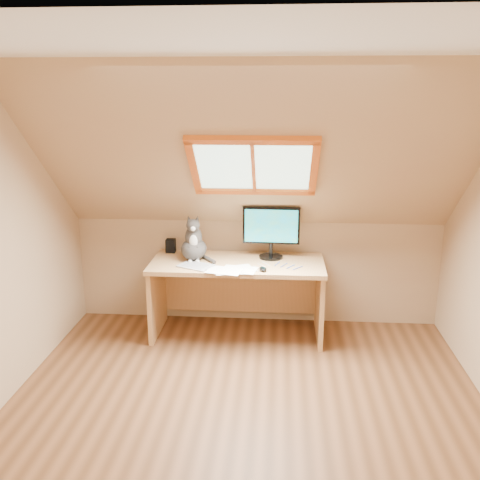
{
  "coord_description": "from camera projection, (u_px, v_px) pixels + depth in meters",
  "views": [
    {
      "loc": [
        0.22,
        -3.21,
        2.18
      ],
      "look_at": [
        -0.1,
        1.0,
        1.02
      ],
      "focal_mm": 40.0,
      "sensor_mm": 36.0,
      "label": 1
    }
  ],
  "objects": [
    {
      "name": "desk",
      "position": [
        238.0,
        282.0,
        4.95
      ],
      "size": [
        1.56,
        0.68,
        0.71
      ],
      "color": "tan",
      "rests_on": "ground"
    },
    {
      "name": "cables",
      "position": [
        277.0,
        266.0,
        4.69
      ],
      "size": [
        0.51,
        0.26,
        0.01
      ],
      "color": "silver",
      "rests_on": "desk"
    },
    {
      "name": "monitor",
      "position": [
        271.0,
        229.0,
        4.86
      ],
      "size": [
        0.52,
        0.22,
        0.48
      ],
      "color": "black",
      "rests_on": "desk"
    },
    {
      "name": "mouse",
      "position": [
        263.0,
        269.0,
        4.58
      ],
      "size": [
        0.09,
        0.12,
        0.03
      ],
      "primitive_type": "ellipsoid",
      "rotation": [
        0.0,
        0.0,
        0.28
      ],
      "color": "black",
      "rests_on": "desk"
    },
    {
      "name": "desk_speaker",
      "position": [
        171.0,
        246.0,
        5.1
      ],
      "size": [
        0.09,
        0.09,
        0.13
      ],
      "primitive_type": "cube",
      "rotation": [
        0.0,
        0.0,
        0.02
      ],
      "color": "black",
      "rests_on": "desk"
    },
    {
      "name": "cat",
      "position": [
        194.0,
        244.0,
        4.84
      ],
      "size": [
        0.27,
        0.31,
        0.43
      ],
      "color": "#433E3B",
      "rests_on": "desk"
    },
    {
      "name": "ground",
      "position": [
        244.0,
        422.0,
        3.68
      ],
      "size": [
        3.5,
        3.5,
        0.0
      ],
      "primitive_type": "plane",
      "color": "brown",
      "rests_on": "ground"
    },
    {
      "name": "room_shell",
      "position": [
        243.0,
        223.0,
        3.21
      ],
      "size": [
        3.52,
        3.52,
        2.41
      ],
      "color": "tan",
      "rests_on": "ground"
    },
    {
      "name": "graphics_tablet",
      "position": [
        196.0,
        266.0,
        4.69
      ],
      "size": [
        0.35,
        0.31,
        0.01
      ],
      "primitive_type": "cube",
      "rotation": [
        0.0,
        0.0,
        -0.45
      ],
      "color": "#B2B2B7",
      "rests_on": "desk"
    },
    {
      "name": "papers",
      "position": [
        231.0,
        270.0,
        4.58
      ],
      "size": [
        0.35,
        0.3,
        0.01
      ],
      "color": "white",
      "rests_on": "desk"
    }
  ]
}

